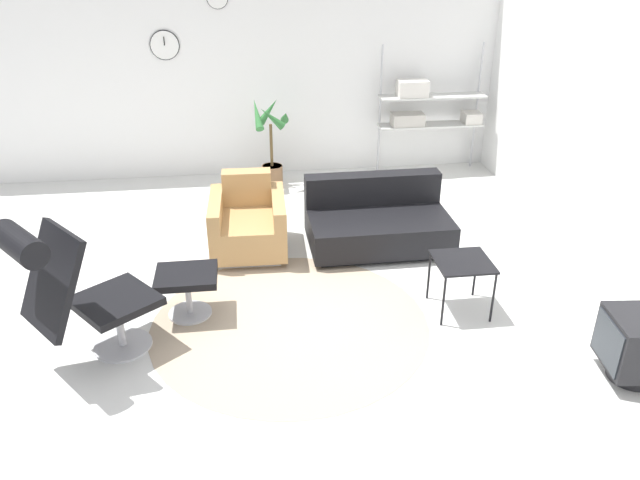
{
  "coord_description": "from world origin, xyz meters",
  "views": [
    {
      "loc": [
        -0.22,
        -4.57,
        2.91
      ],
      "look_at": [
        0.37,
        0.06,
        0.55
      ],
      "focal_mm": 35.0,
      "sensor_mm": 36.0,
      "label": 1
    }
  ],
  "objects": [
    {
      "name": "shelf_unit",
      "position": [
        2.08,
        2.96,
        0.86
      ],
      "size": [
        1.34,
        0.28,
        1.62
      ],
      "color": "#BCBCC1",
      "rests_on": "ground_plane"
    },
    {
      "name": "round_rug",
      "position": [
        0.07,
        -0.34,
        0.0
      ],
      "size": [
        2.26,
        2.26,
        0.01
      ],
      "color": "tan",
      "rests_on": "ground_plane"
    },
    {
      "name": "ground_plane",
      "position": [
        0.0,
        0.0,
        0.0
      ],
      "size": [
        12.0,
        12.0,
        0.0
      ],
      "primitive_type": "plane",
      "color": "silver"
    },
    {
      "name": "lounge_chair",
      "position": [
        -1.47,
        -0.67,
        0.7
      ],
      "size": [
        1.05,
        0.98,
        1.2
      ],
      "rotation": [
        0.0,
        0.0,
        -0.9
      ],
      "color": "#BCBCC1",
      "rests_on": "ground_plane"
    },
    {
      "name": "ottoman",
      "position": [
        -0.75,
        -0.09,
        0.3
      ],
      "size": [
        0.5,
        0.42,
        0.4
      ],
      "color": "#BCBCC1",
      "rests_on": "ground_plane"
    },
    {
      "name": "side_table",
      "position": [
        1.5,
        -0.31,
        0.42
      ],
      "size": [
        0.45,
        0.45,
        0.47
      ],
      "color": "black",
      "rests_on": "ground_plane"
    },
    {
      "name": "armchair_red",
      "position": [
        -0.22,
        1.02,
        0.27
      ],
      "size": [
        0.75,
        0.86,
        0.73
      ],
      "rotation": [
        0.0,
        0.0,
        3.11
      ],
      "color": "silver",
      "rests_on": "ground_plane"
    },
    {
      "name": "wall_back",
      "position": [
        -0.0,
        3.24,
        1.4
      ],
      "size": [
        12.0,
        0.09,
        2.8
      ],
      "color": "white",
      "rests_on": "ground_plane"
    },
    {
      "name": "crt_television",
      "position": [
        2.45,
        -1.32,
        0.28
      ],
      "size": [
        0.5,
        0.5,
        0.51
      ],
      "rotation": [
        0.0,
        0.0,
        1.46
      ],
      "color": "black",
      "rests_on": "ground_plane"
    },
    {
      "name": "couch_low",
      "position": [
        1.07,
        0.98,
        0.24
      ],
      "size": [
        1.4,
        0.87,
        0.66
      ],
      "rotation": [
        0.0,
        0.0,
        3.15
      ],
      "color": "black",
      "rests_on": "ground_plane"
    },
    {
      "name": "potted_plant",
      "position": [
        0.11,
        2.73,
        0.48
      ],
      "size": [
        0.47,
        0.42,
        1.09
      ],
      "color": "brown",
      "rests_on": "ground_plane"
    }
  ]
}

